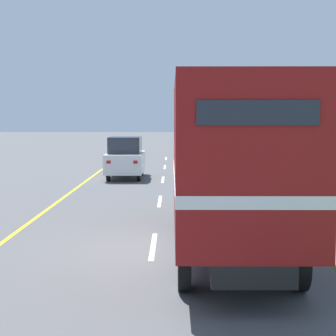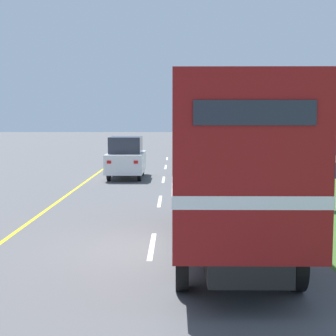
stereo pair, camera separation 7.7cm
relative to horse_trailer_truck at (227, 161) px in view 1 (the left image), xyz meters
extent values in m
plane|color=#515154|center=(-1.67, 0.33, -2.08)|extent=(200.00, 200.00, 0.00)
cube|color=yellow|center=(-5.37, 12.84, -2.07)|extent=(0.12, 58.45, 0.01)
cube|color=white|center=(-1.67, 0.59, -2.07)|extent=(0.12, 2.60, 0.01)
cube|color=white|center=(-1.67, 7.19, -2.07)|extent=(0.12, 2.60, 0.01)
cube|color=white|center=(-1.67, 13.79, -2.07)|extent=(0.12, 2.60, 0.01)
cube|color=white|center=(-1.67, 20.39, -2.07)|extent=(0.12, 2.60, 0.01)
cube|color=white|center=(-1.67, 26.99, -2.07)|extent=(0.12, 2.60, 0.01)
cylinder|color=black|center=(-1.01, 3.98, -1.58)|extent=(0.22, 1.00, 1.00)
cylinder|color=black|center=(1.01, 3.98, -1.58)|extent=(0.22, 1.00, 1.00)
cylinder|color=black|center=(-1.01, -2.53, -1.58)|extent=(0.22, 1.00, 1.00)
cylinder|color=black|center=(1.01, -2.53, -1.58)|extent=(0.22, 1.00, 1.00)
cube|color=black|center=(0.00, 0.33, -1.40)|extent=(1.29, 8.67, 0.36)
cube|color=maroon|center=(0.00, -0.72, 0.23)|extent=(2.34, 6.57, 2.90)
cube|color=white|center=(0.00, -0.72, -0.28)|extent=(2.36, 6.59, 0.20)
cube|color=#232833|center=(0.00, -4.02, 1.03)|extent=(1.76, 0.03, 0.36)
cube|color=maroon|center=(0.00, 3.61, -0.27)|extent=(2.25, 2.10, 1.90)
cube|color=#283342|center=(0.00, 4.67, -0.03)|extent=(1.99, 0.03, 0.85)
cylinder|color=black|center=(-4.30, 15.69, -1.75)|extent=(0.16, 0.66, 0.66)
cylinder|color=black|center=(-2.83, 15.69, -1.75)|extent=(0.16, 0.66, 0.66)
cylinder|color=black|center=(-4.30, 13.29, -1.75)|extent=(0.16, 0.66, 0.66)
cylinder|color=black|center=(-2.83, 13.29, -1.75)|extent=(0.16, 0.66, 0.66)
cube|color=white|center=(-3.56, 14.49, -1.27)|extent=(1.80, 3.87, 0.96)
cube|color=#282D38|center=(-3.56, 14.33, -0.39)|extent=(1.55, 2.13, 0.81)
cube|color=red|center=(-4.19, 12.54, -1.10)|extent=(0.20, 0.03, 0.14)
cube|color=red|center=(-2.93, 12.54, -1.10)|extent=(0.20, 0.03, 0.14)
cylinder|color=#9E9EA3|center=(3.25, 5.72, -0.91)|extent=(0.09, 0.09, 2.33)
cube|color=navy|center=(3.91, 5.72, -0.40)|extent=(1.90, 0.06, 1.32)
cube|color=silver|center=(3.91, 5.68, -0.40)|extent=(1.48, 0.02, 0.24)
cylinder|color=#4C3823|center=(6.53, 17.96, -1.01)|extent=(0.33, 0.33, 2.14)
sphere|color=#387A33|center=(6.53, 17.96, 1.36)|extent=(3.24, 3.24, 3.24)
cylinder|color=brown|center=(6.09, 24.03, -0.90)|extent=(0.38, 0.38, 2.36)
sphere|color=#2D702D|center=(6.09, 24.03, 1.90)|extent=(4.04, 4.04, 4.04)
camera|label=1|loc=(-1.22, -11.38, 0.95)|focal=55.00mm
camera|label=2|loc=(-1.15, -11.38, 0.95)|focal=55.00mm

